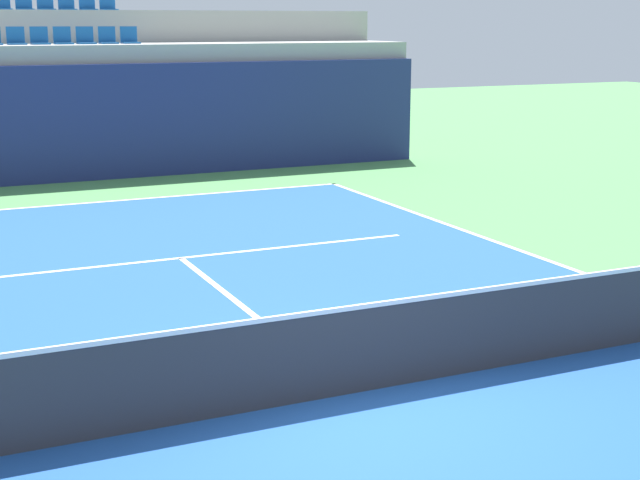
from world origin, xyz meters
name	(u,v)px	position (x,y,z in m)	size (l,w,h in m)	color
ground_plane	(352,394)	(0.00, 0.00, 0.00)	(80.00, 80.00, 0.00)	#4C8C4C
court_surface	(352,393)	(0.00, 0.00, 0.01)	(11.00, 24.00, 0.01)	#1E4C99
baseline_far	(109,201)	(0.00, 11.95, 0.01)	(11.00, 0.10, 0.00)	white
service_line_far	(181,258)	(0.00, 6.40, 0.01)	(8.26, 0.10, 0.00)	white
centre_service_line	(248,310)	(0.00, 3.20, 0.01)	(0.10, 6.40, 0.00)	white
back_wall	(78,123)	(0.00, 15.07, 1.42)	(18.50, 0.30, 2.83)	navy
stands_tier_lower	(68,109)	(0.00, 16.42, 1.64)	(18.50, 2.40, 3.28)	#9E9E99
stands_tier_upper	(52,87)	(0.00, 18.82, 2.07)	(18.50, 2.40, 4.14)	#9E9E99
seating_row_lower	(63,39)	(0.00, 16.51, 3.41)	(3.86, 0.44, 0.44)	#145193
seating_row_upper	(46,6)	(0.00, 18.91, 4.27)	(3.86, 0.44, 0.44)	#145193
tennis_net	(353,348)	(0.00, 0.00, 0.51)	(11.08, 0.08, 1.07)	black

